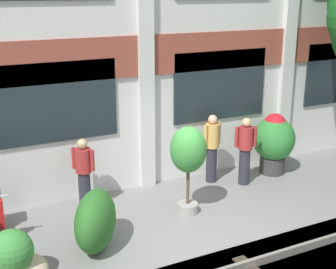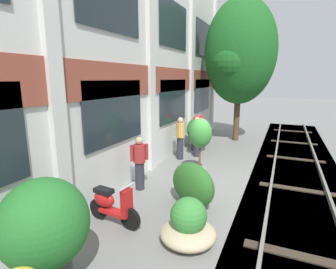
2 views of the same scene
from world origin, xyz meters
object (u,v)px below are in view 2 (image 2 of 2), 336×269
potted_plant_ribbed_drum (45,227)px  resident_watching_tracks (139,162)px  resident_by_doorway (180,137)px  topiary_hedge (193,184)px  potted_plant_wide_bowl (188,226)px  potted_plant_terracotta_small (200,136)px  resident_near_plants (197,135)px  broadleaf_tree (240,54)px  scooter_second_parked (111,205)px  potted_plant_stone_basin (198,130)px

potted_plant_ribbed_drum → resident_watching_tracks: potted_plant_ribbed_drum is taller
resident_by_doorway → topiary_hedge: resident_by_doorway is taller
potted_plant_wide_bowl → resident_by_doorway: resident_by_doorway is taller
potted_plant_terracotta_small → resident_watching_tracks: 2.26m
resident_near_plants → topiary_hedge: bearing=-50.5°
broadleaf_tree → scooter_second_parked: bearing=173.3°
resident_near_plants → scooter_second_parked: bearing=-68.5°
resident_by_doorway → scooter_second_parked: bearing=-98.7°
potted_plant_ribbed_drum → resident_by_doorway: potted_plant_ribbed_drum is taller
topiary_hedge → resident_near_plants: bearing=16.6°
broadleaf_tree → potted_plant_terracotta_small: size_ratio=3.67×
potted_plant_wide_bowl → potted_plant_ribbed_drum: size_ratio=0.64×
potted_plant_stone_basin → topiary_hedge: potted_plant_stone_basin is taller
scooter_second_parked → resident_watching_tracks: 1.92m
resident_by_doorway → resident_watching_tracks: size_ratio=1.08×
potted_plant_ribbed_drum → resident_watching_tracks: (3.68, 0.50, -0.13)m
potted_plant_ribbed_drum → scooter_second_parked: size_ratio=1.24×
potted_plant_stone_basin → resident_near_plants: 1.10m
scooter_second_parked → resident_by_doorway: size_ratio=0.82×
resident_watching_tracks → potted_plant_wide_bowl: bearing=5.3°
broadleaf_tree → resident_by_doorway: bearing=161.1°
potted_plant_wide_bowl → topiary_hedge: bearing=15.9°
resident_watching_tracks → resident_near_plants: (3.80, -0.48, 0.06)m
potted_plant_wide_bowl → resident_by_doorway: 5.47m
potted_plant_stone_basin → resident_by_doorway: resident_by_doorway is taller
potted_plant_terracotta_small → potted_plant_wide_bowl: potted_plant_terracotta_small is taller
scooter_second_parked → potted_plant_ribbed_drum: bearing=-79.4°
potted_plant_wide_bowl → resident_near_plants: 5.90m
resident_by_doorway → resident_watching_tracks: 3.18m
broadleaf_tree → potted_plant_ribbed_drum: size_ratio=4.05×
potted_plant_terracotta_small → potted_plant_wide_bowl: size_ratio=1.73×
broadleaf_tree → potted_plant_terracotta_small: bearing=177.7°
potted_plant_stone_basin → resident_watching_tracks: potted_plant_stone_basin is taller
resident_by_doorway → broadleaf_tree: bearing=58.4°
potted_plant_ribbed_drum → resident_watching_tracks: bearing=7.7°
potted_plant_ribbed_drum → topiary_hedge: size_ratio=1.25×
potted_plant_terracotta_small → potted_plant_wide_bowl: 3.92m
potted_plant_ribbed_drum → resident_by_doorway: 6.87m
potted_plant_ribbed_drum → potted_plant_wide_bowl: bearing=-41.7°
potted_plant_ribbed_drum → potted_plant_terracotta_small: bearing=-7.4°
potted_plant_stone_basin → resident_watching_tracks: bearing=177.6°
resident_near_plants → potted_plant_wide_bowl: bearing=-50.7°
potted_plant_stone_basin → potted_plant_wide_bowl: potted_plant_stone_basin is taller
scooter_second_parked → resident_near_plants: resident_near_plants is taller
broadleaf_tree → potted_plant_ribbed_drum: (-11.07, 0.94, -3.36)m
potted_plant_terracotta_small → scooter_second_parked: size_ratio=1.37×
potted_plant_stone_basin → potted_plant_ribbed_drum: bearing=-178.1°
potted_plant_terracotta_small → potted_plant_stone_basin: (3.02, 1.01, -0.43)m
potted_plant_wide_bowl → resident_watching_tracks: resident_watching_tracks is taller
scooter_second_parked → topiary_hedge: topiary_hedge is taller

